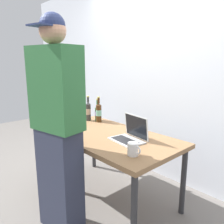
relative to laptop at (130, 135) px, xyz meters
name	(u,v)px	position (x,y,z in m)	size (l,w,h in m)	color
ground_plane	(108,197)	(-0.27, -0.04, -0.77)	(8.00, 8.00, 0.00)	slate
desk	(108,141)	(-0.27, -0.04, -0.12)	(1.50, 0.82, 0.72)	olive
laptop	(130,135)	(0.00, 0.00, 0.00)	(0.36, 0.29, 0.24)	#B7BABC
beer_bottle_green	(88,111)	(-0.88, 0.16, 0.07)	(0.07, 0.07, 0.31)	#333333
beer_bottle_brown	(99,112)	(-0.73, 0.21, 0.07)	(0.07, 0.07, 0.32)	#472B14
beer_bottle_dark	(98,112)	(-0.80, 0.25, 0.05)	(0.07, 0.07, 0.28)	#1E5123
person_figure	(58,127)	(-0.24, -0.63, 0.15)	(0.47, 0.35, 1.82)	#2D3347
coffee_mug	(133,149)	(0.27, -0.25, 0.00)	(0.13, 0.09, 0.11)	white
back_wall	(162,74)	(-0.27, 0.85, 0.53)	(6.00, 0.10, 2.60)	silver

